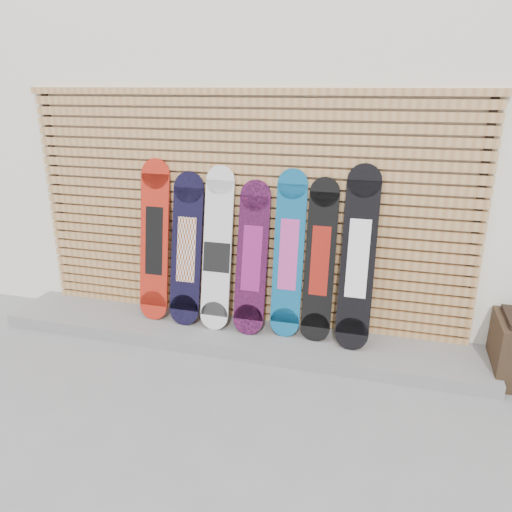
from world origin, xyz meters
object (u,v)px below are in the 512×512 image
object	(u,v)px
snowboard_1	(187,250)
snowboard_5	(320,261)
snowboard_0	(155,241)
snowboard_2	(217,250)
snowboard_3	(252,258)
snowboard_6	(358,259)
snowboard_4	(289,255)

from	to	relation	value
snowboard_1	snowboard_5	xyz separation A→B (m)	(1.27, 0.01, 0.00)
snowboard_0	snowboard_2	bearing A→B (deg)	-2.03
snowboard_1	snowboard_3	xyz separation A→B (m)	(0.65, -0.01, -0.02)
snowboard_5	snowboard_6	size ratio (longest dim) A/B	0.92
snowboard_1	snowboard_6	world-z (taller)	snowboard_6
snowboard_0	snowboard_5	xyz separation A→B (m)	(1.61, -0.00, -0.05)
snowboard_0	snowboard_2	size ratio (longest dim) A/B	1.02
snowboard_2	snowboard_5	xyz separation A→B (m)	(0.96, 0.02, -0.02)
snowboard_1	snowboard_4	xyz separation A→B (m)	(0.98, 0.02, 0.03)
snowboard_1	snowboard_0	bearing A→B (deg)	177.40
snowboard_6	snowboard_5	bearing A→B (deg)	173.68
snowboard_3	snowboard_6	bearing A→B (deg)	-0.74
snowboard_1	snowboard_2	distance (m)	0.31
snowboard_4	snowboard_5	world-z (taller)	snowboard_4
snowboard_1	snowboard_6	bearing A→B (deg)	-0.79
snowboard_5	snowboard_4	bearing A→B (deg)	179.06
snowboard_2	snowboard_4	world-z (taller)	snowboard_2
snowboard_1	snowboard_2	bearing A→B (deg)	-1.42
snowboard_2	snowboard_3	xyz separation A→B (m)	(0.34, -0.00, -0.05)
snowboard_2	snowboard_6	xyz separation A→B (m)	(1.29, -0.01, 0.05)
snowboard_0	snowboard_1	bearing A→B (deg)	-2.60
snowboard_3	snowboard_0	bearing A→B (deg)	178.54
snowboard_5	snowboard_1	bearing A→B (deg)	-179.35
snowboard_2	snowboard_3	distance (m)	0.34
snowboard_0	snowboard_3	world-z (taller)	snowboard_0
snowboard_0	snowboard_4	bearing A→B (deg)	0.16
snowboard_4	snowboard_5	size ratio (longest dim) A/B	1.04
snowboard_1	snowboard_3	bearing A→B (deg)	-0.87
snowboard_3	snowboard_2	bearing A→B (deg)	179.64
snowboard_1	snowboard_3	size ratio (longest dim) A/B	1.03
snowboard_1	snowboard_2	size ratio (longest dim) A/B	0.95
snowboard_2	snowboard_5	bearing A→B (deg)	1.33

